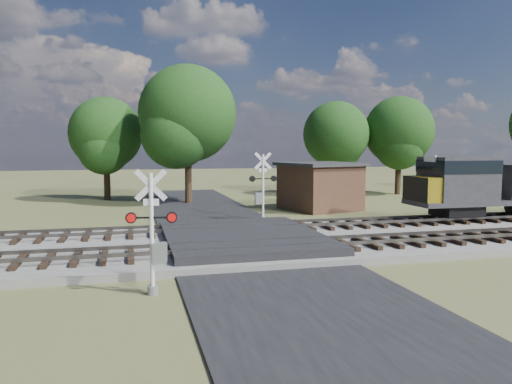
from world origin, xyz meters
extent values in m
plane|color=#4B542D|center=(0.00, 0.00, 0.00)|extent=(160.00, 160.00, 0.00)
cube|color=gray|center=(10.00, 0.50, 0.15)|extent=(140.00, 10.00, 0.30)
cube|color=black|center=(0.00, 0.00, 0.04)|extent=(7.00, 60.00, 0.08)
cube|color=#262628|center=(0.00, 0.50, 0.32)|extent=(7.00, 9.00, 0.62)
cube|color=black|center=(2.00, -2.00, 0.39)|extent=(44.00, 2.60, 0.18)
cube|color=#5D574F|center=(10.00, -2.72, 0.55)|extent=(140.00, 0.08, 0.15)
cube|color=#5D574F|center=(10.00, -1.28, 0.55)|extent=(140.00, 0.08, 0.15)
cube|color=black|center=(2.00, 3.00, 0.39)|extent=(44.00, 2.60, 0.18)
cube|color=#5D574F|center=(10.00, 2.28, 0.55)|extent=(140.00, 0.08, 0.15)
cube|color=#5D574F|center=(10.00, 3.72, 0.55)|extent=(140.00, 0.08, 0.15)
cylinder|color=silver|center=(-4.36, -6.22, 1.90)|extent=(0.13, 0.13, 3.79)
cylinder|color=gray|center=(-4.36, -6.22, 0.14)|extent=(0.34, 0.34, 0.28)
cube|color=silver|center=(-4.36, -6.22, 3.41)|extent=(0.98, 0.20, 0.99)
cube|color=silver|center=(-4.36, -6.22, 3.41)|extent=(0.98, 0.20, 0.99)
cube|color=silver|center=(-4.36, -6.22, 2.89)|extent=(0.47, 0.11, 0.21)
cube|color=black|center=(-4.36, -6.22, 2.42)|extent=(1.50, 0.31, 0.06)
cylinder|color=red|center=(-4.97, -6.12, 2.42)|extent=(0.35, 0.15, 0.34)
cylinder|color=red|center=(-3.75, -6.32, 2.42)|extent=(0.35, 0.15, 0.34)
cube|color=gray|center=(-4.13, -6.26, 1.33)|extent=(0.47, 0.35, 0.62)
cylinder|color=silver|center=(2.89, 7.57, 2.06)|extent=(0.14, 0.14, 4.13)
cylinder|color=gray|center=(2.89, 7.57, 0.15)|extent=(0.37, 0.37, 0.31)
cube|color=silver|center=(2.89, 7.57, 3.71)|extent=(1.08, 0.08, 1.08)
cube|color=silver|center=(2.89, 7.57, 3.71)|extent=(1.08, 0.08, 1.08)
cube|color=silver|center=(2.89, 7.57, 3.15)|extent=(0.52, 0.05, 0.23)
cube|color=black|center=(2.89, 7.57, 2.63)|extent=(1.65, 0.12, 0.06)
cylinder|color=red|center=(3.56, 7.55, 2.63)|extent=(0.37, 0.12, 0.37)
cylinder|color=red|center=(2.22, 7.60, 2.63)|extent=(0.37, 0.12, 0.37)
cube|color=gray|center=(2.63, 7.58, 1.44)|extent=(0.48, 0.33, 0.67)
cube|color=#452A1D|center=(8.40, 12.12, 1.60)|extent=(5.65, 5.65, 3.20)
cube|color=#2C2C2F|center=(8.40, 12.12, 3.32)|extent=(6.21, 6.21, 0.23)
cylinder|color=black|center=(-6.87, 22.64, 2.19)|extent=(0.56, 0.56, 4.38)
sphere|color=#133511|center=(-6.87, 22.64, 5.70)|extent=(6.14, 6.14, 6.14)
cylinder|color=black|center=(-0.40, 18.47, 2.77)|extent=(0.56, 0.56, 5.53)
sphere|color=#133511|center=(-0.40, 18.47, 7.19)|extent=(7.75, 7.75, 7.75)
cylinder|color=black|center=(13.88, 22.06, 2.20)|extent=(0.56, 0.56, 4.41)
sphere|color=#133511|center=(13.88, 22.06, 5.73)|extent=(6.17, 6.17, 6.17)
cylinder|color=black|center=(20.01, 21.29, 2.34)|extent=(0.56, 0.56, 4.67)
sphere|color=#133511|center=(20.01, 21.29, 6.08)|extent=(6.54, 6.54, 6.54)
camera|label=1|loc=(-4.98, -21.67, 4.59)|focal=35.00mm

